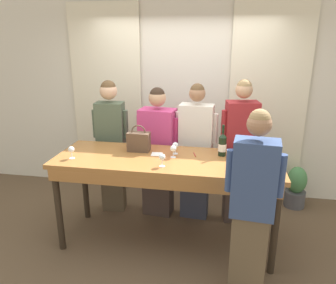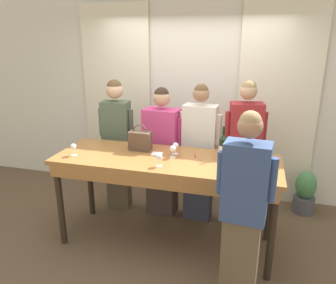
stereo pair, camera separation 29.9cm
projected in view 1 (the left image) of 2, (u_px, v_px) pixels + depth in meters
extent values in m
plane|color=brown|center=(167.00, 241.00, 3.76)|extent=(18.00, 18.00, 0.00)
cube|color=silver|center=(185.00, 98.00, 4.66)|extent=(12.00, 0.06, 2.80)
cube|color=#EFE5C6|center=(107.00, 100.00, 4.81)|extent=(1.03, 0.03, 2.69)
cube|color=#EFE5C6|center=(267.00, 105.00, 4.43)|extent=(1.03, 0.03, 2.69)
cube|color=#9E6633|center=(167.00, 160.00, 3.45)|extent=(2.37, 0.83, 0.05)
cube|color=#9E6633|center=(159.00, 183.00, 3.11)|extent=(2.27, 0.03, 0.12)
cylinder|color=#2D2319|center=(59.00, 209.00, 3.48)|extent=(0.07, 0.07, 0.97)
cylinder|color=#2D2319|center=(275.00, 230.00, 3.11)|extent=(0.07, 0.07, 0.97)
cylinder|color=#2D2319|center=(85.00, 183.00, 4.11)|extent=(0.07, 0.07, 0.97)
cylinder|color=#2D2319|center=(267.00, 197.00, 3.74)|extent=(0.07, 0.07, 0.97)
cylinder|color=black|center=(222.00, 146.00, 3.48)|extent=(0.08, 0.08, 0.20)
cone|color=black|center=(223.00, 135.00, 3.45)|extent=(0.08, 0.08, 0.05)
cylinder|color=black|center=(223.00, 129.00, 3.42)|extent=(0.03, 0.03, 0.09)
cylinder|color=white|center=(222.00, 147.00, 3.49)|extent=(0.09, 0.09, 0.08)
cube|color=brown|center=(139.00, 142.00, 3.63)|extent=(0.25, 0.13, 0.21)
torus|color=brown|center=(138.00, 132.00, 3.59)|extent=(0.16, 0.01, 0.16)
cylinder|color=white|center=(236.00, 170.00, 3.13)|extent=(0.06, 0.06, 0.00)
cylinder|color=white|center=(236.00, 167.00, 3.12)|extent=(0.01, 0.01, 0.07)
sphere|color=white|center=(237.00, 161.00, 3.10)|extent=(0.07, 0.07, 0.07)
cylinder|color=white|center=(265.00, 161.00, 3.35)|extent=(0.06, 0.06, 0.00)
cylinder|color=white|center=(265.00, 158.00, 3.34)|extent=(0.01, 0.01, 0.07)
sphere|color=white|center=(266.00, 152.00, 3.32)|extent=(0.07, 0.07, 0.07)
cylinder|color=white|center=(162.00, 166.00, 3.22)|extent=(0.06, 0.06, 0.00)
cylinder|color=white|center=(162.00, 163.00, 3.21)|extent=(0.01, 0.01, 0.07)
sphere|color=white|center=(162.00, 157.00, 3.19)|extent=(0.07, 0.07, 0.07)
cylinder|color=white|center=(72.00, 158.00, 3.43)|extent=(0.06, 0.06, 0.00)
cylinder|color=white|center=(72.00, 155.00, 3.42)|extent=(0.01, 0.01, 0.07)
sphere|color=white|center=(71.00, 149.00, 3.40)|extent=(0.07, 0.07, 0.07)
cylinder|color=white|center=(266.00, 177.00, 2.97)|extent=(0.06, 0.06, 0.00)
cylinder|color=white|center=(266.00, 174.00, 2.96)|extent=(0.01, 0.01, 0.07)
sphere|color=white|center=(267.00, 167.00, 2.94)|extent=(0.07, 0.07, 0.07)
cylinder|color=white|center=(221.00, 151.00, 3.66)|extent=(0.06, 0.06, 0.00)
cylinder|color=white|center=(221.00, 148.00, 3.64)|extent=(0.01, 0.01, 0.07)
sphere|color=white|center=(221.00, 143.00, 3.63)|extent=(0.07, 0.07, 0.07)
cylinder|color=white|center=(173.00, 157.00, 3.46)|extent=(0.06, 0.06, 0.00)
cylinder|color=white|center=(173.00, 154.00, 3.45)|extent=(0.01, 0.01, 0.07)
sphere|color=white|center=(173.00, 148.00, 3.43)|extent=(0.07, 0.07, 0.07)
cylinder|color=white|center=(175.00, 154.00, 3.57)|extent=(0.06, 0.06, 0.00)
cylinder|color=white|center=(175.00, 150.00, 3.56)|extent=(0.01, 0.01, 0.07)
sphere|color=white|center=(175.00, 145.00, 3.54)|extent=(0.07, 0.07, 0.07)
sphere|color=maroon|center=(175.00, 146.00, 3.54)|extent=(0.04, 0.04, 0.04)
cylinder|color=white|center=(247.00, 154.00, 3.56)|extent=(0.06, 0.06, 0.00)
cylinder|color=white|center=(248.00, 151.00, 3.55)|extent=(0.01, 0.01, 0.07)
sphere|color=white|center=(248.00, 145.00, 3.53)|extent=(0.07, 0.07, 0.07)
cube|color=white|center=(157.00, 154.00, 3.55)|extent=(0.12, 0.12, 0.00)
cylinder|color=maroon|center=(195.00, 155.00, 3.53)|extent=(0.04, 0.12, 0.01)
cube|color=brown|center=(113.00, 181.00, 4.35)|extent=(0.31, 0.21, 0.82)
cube|color=#4C5B47|center=(110.00, 128.00, 4.12)|extent=(0.36, 0.25, 0.65)
sphere|color=#DBAD89|center=(108.00, 91.00, 3.98)|extent=(0.21, 0.21, 0.21)
sphere|color=brown|center=(108.00, 88.00, 3.97)|extent=(0.19, 0.19, 0.19)
cylinder|color=#4C5B47|center=(125.00, 124.00, 4.09)|extent=(0.08, 0.08, 0.36)
cylinder|color=#4C5B47|center=(95.00, 124.00, 4.12)|extent=(0.08, 0.08, 0.36)
cube|color=#473833|center=(158.00, 185.00, 4.25)|extent=(0.39, 0.27, 0.78)
cube|color=#C63D7A|center=(158.00, 134.00, 4.04)|extent=(0.46, 0.32, 0.62)
sphere|color=tan|center=(157.00, 98.00, 3.90)|extent=(0.21, 0.21, 0.21)
sphere|color=#332319|center=(157.00, 95.00, 3.89)|extent=(0.18, 0.18, 0.18)
cylinder|color=#C63D7A|center=(176.00, 132.00, 3.96)|extent=(0.08, 0.08, 0.34)
cylinder|color=#C63D7A|center=(140.00, 129.00, 4.09)|extent=(0.08, 0.08, 0.34)
cube|color=#383D51|center=(195.00, 187.00, 4.17)|extent=(0.35, 0.21, 0.82)
cube|color=silver|center=(196.00, 131.00, 3.94)|extent=(0.42, 0.24, 0.65)
sphere|color=#9E7051|center=(197.00, 93.00, 3.80)|extent=(0.19, 0.19, 0.19)
sphere|color=brown|center=(197.00, 91.00, 3.79)|extent=(0.17, 0.17, 0.17)
cylinder|color=silver|center=(215.00, 128.00, 3.87)|extent=(0.07, 0.07, 0.36)
cylinder|color=silver|center=(178.00, 126.00, 3.98)|extent=(0.07, 0.07, 0.36)
cube|color=#473833|center=(237.00, 189.00, 4.07)|extent=(0.34, 0.26, 0.85)
cube|color=maroon|center=(241.00, 130.00, 3.84)|extent=(0.40, 0.30, 0.67)
sphere|color=tan|center=(244.00, 90.00, 3.69)|extent=(0.20, 0.20, 0.20)
sphere|color=#93754C|center=(244.00, 87.00, 3.68)|extent=(0.17, 0.17, 0.17)
cylinder|color=maroon|center=(259.00, 126.00, 3.82)|extent=(0.08, 0.08, 0.37)
cylinder|color=maroon|center=(224.00, 126.00, 3.82)|extent=(0.08, 0.08, 0.37)
cube|color=brown|center=(248.00, 256.00, 2.85)|extent=(0.32, 0.22, 0.82)
cube|color=#334775|center=(254.00, 179.00, 2.63)|extent=(0.37, 0.26, 0.65)
sphere|color=#9E7051|center=(259.00, 124.00, 2.49)|extent=(0.19, 0.19, 0.19)
sphere|color=#93754C|center=(260.00, 120.00, 2.48)|extent=(0.17, 0.17, 0.17)
cylinder|color=#334775|center=(230.00, 171.00, 2.66)|extent=(0.08, 0.08, 0.36)
cylinder|color=#334775|center=(281.00, 176.00, 2.56)|extent=(0.08, 0.08, 0.36)
cylinder|color=#4C4C51|center=(294.00, 198.00, 4.50)|extent=(0.27, 0.27, 0.22)
ellipsoid|color=#47844C|center=(297.00, 180.00, 4.41)|extent=(0.26, 0.26, 0.37)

